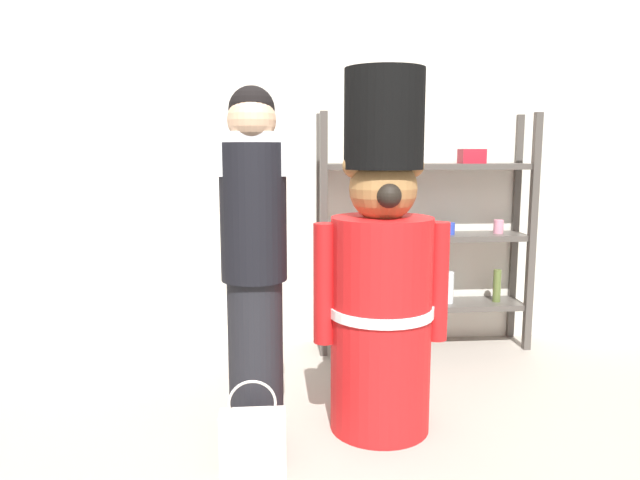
{
  "coord_description": "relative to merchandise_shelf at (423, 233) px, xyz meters",
  "views": [
    {
      "loc": [
        -0.24,
        -2.13,
        1.43
      ],
      "look_at": [
        -0.0,
        0.66,
        1.0
      ],
      "focal_mm": 33.11,
      "sensor_mm": 36.0,
      "label": 1
    }
  ],
  "objects": [
    {
      "name": "person_shopper",
      "position": [
        -1.17,
        -1.38,
        0.08
      ],
      "size": [
        0.32,
        0.31,
        1.72
      ],
      "color": "black",
      "rests_on": "ground_plane"
    },
    {
      "name": "back_wall",
      "position": [
        -0.85,
        0.22,
        0.46
      ],
      "size": [
        6.4,
        0.12,
        2.6
      ],
      "primitive_type": "cube",
      "color": "silver",
      "rests_on": "ground_plane"
    },
    {
      "name": "teddy_bear_guard",
      "position": [
        -0.54,
        -1.26,
        -0.03
      ],
      "size": [
        0.69,
        0.53,
        1.81
      ],
      "color": "red",
      "rests_on": "ground_plane"
    },
    {
      "name": "shopping_bag",
      "position": [
        -1.18,
        -1.66,
        -0.68
      ],
      "size": [
        0.29,
        0.11,
        0.44
      ],
      "color": "silver",
      "rests_on": "ground_plane"
    },
    {
      "name": "merchandise_shelf",
      "position": [
        0.0,
        0.0,
        0.0
      ],
      "size": [
        1.52,
        0.35,
        1.68
      ],
      "color": "#4C4742",
      "rests_on": "ground_plane"
    }
  ]
}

